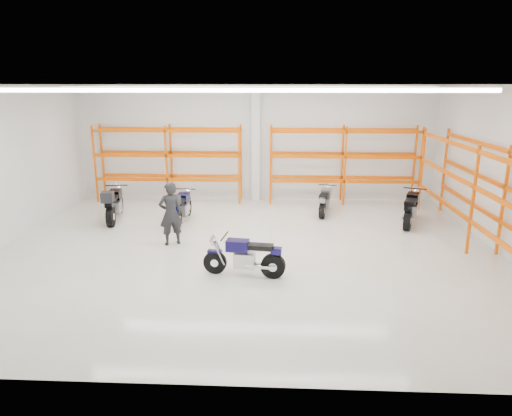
{
  "coord_description": "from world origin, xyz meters",
  "views": [
    {
      "loc": [
        0.86,
        -12.04,
        4.5
      ],
      "look_at": [
        0.26,
        0.5,
        1.09
      ],
      "focal_mm": 32.0,
      "sensor_mm": 36.0,
      "label": 1
    }
  ],
  "objects_px": {
    "motorcycle_back_a": "(114,205)",
    "motorcycle_back_b": "(181,208)",
    "structural_column": "(256,144)",
    "standing_man": "(171,214)",
    "motorcycle_back_d": "(411,209)",
    "motorcycle_main": "(248,258)",
    "motorcycle_back_c": "(325,202)"
  },
  "relations": [
    {
      "from": "motorcycle_back_b",
      "to": "structural_column",
      "type": "xyz_separation_m",
      "value": [
        2.34,
        3.38,
        1.71
      ]
    },
    {
      "from": "motorcycle_main",
      "to": "motorcycle_back_a",
      "type": "xyz_separation_m",
      "value": [
        -4.81,
        4.34,
        0.11
      ]
    },
    {
      "from": "motorcycle_back_d",
      "to": "structural_column",
      "type": "relative_size",
      "value": 0.48
    },
    {
      "from": "motorcycle_main",
      "to": "motorcycle_back_c",
      "type": "relative_size",
      "value": 1.04
    },
    {
      "from": "motorcycle_main",
      "to": "standing_man",
      "type": "height_order",
      "value": "standing_man"
    },
    {
      "from": "motorcycle_back_c",
      "to": "standing_man",
      "type": "height_order",
      "value": "standing_man"
    },
    {
      "from": "motorcycle_back_a",
      "to": "motorcycle_back_c",
      "type": "distance_m",
      "value": 7.32
    },
    {
      "from": "motorcycle_back_d",
      "to": "structural_column",
      "type": "height_order",
      "value": "structural_column"
    },
    {
      "from": "standing_man",
      "to": "structural_column",
      "type": "xyz_separation_m",
      "value": [
        2.18,
        5.44,
        1.32
      ]
    },
    {
      "from": "motorcycle_back_b",
      "to": "structural_column",
      "type": "bearing_deg",
      "value": 55.29
    },
    {
      "from": "motorcycle_back_c",
      "to": "motorcycle_back_d",
      "type": "height_order",
      "value": "motorcycle_back_d"
    },
    {
      "from": "motorcycle_back_d",
      "to": "motorcycle_back_a",
      "type": "bearing_deg",
      "value": -179.26
    },
    {
      "from": "motorcycle_back_a",
      "to": "motorcycle_back_c",
      "type": "bearing_deg",
      "value": 10.02
    },
    {
      "from": "motorcycle_back_a",
      "to": "motorcycle_back_b",
      "type": "relative_size",
      "value": 1.07
    },
    {
      "from": "motorcycle_back_d",
      "to": "structural_column",
      "type": "xyz_separation_m",
      "value": [
        -5.28,
        3.14,
        1.73
      ]
    },
    {
      "from": "motorcycle_back_c",
      "to": "motorcycle_back_b",
      "type": "bearing_deg",
      "value": -164.29
    },
    {
      "from": "standing_man",
      "to": "structural_column",
      "type": "distance_m",
      "value": 6.01
    },
    {
      "from": "motorcycle_main",
      "to": "structural_column",
      "type": "height_order",
      "value": "structural_column"
    },
    {
      "from": "motorcycle_back_a",
      "to": "motorcycle_back_d",
      "type": "relative_size",
      "value": 1.09
    },
    {
      "from": "standing_man",
      "to": "structural_column",
      "type": "relative_size",
      "value": 0.41
    },
    {
      "from": "motorcycle_main",
      "to": "motorcycle_back_b",
      "type": "distance_m",
      "value": 4.92
    },
    {
      "from": "motorcycle_back_d",
      "to": "motorcycle_main",
      "type": "bearing_deg",
      "value": -138.84
    },
    {
      "from": "motorcycle_back_a",
      "to": "motorcycle_back_b",
      "type": "height_order",
      "value": "motorcycle_back_a"
    },
    {
      "from": "standing_man",
      "to": "motorcycle_back_d",
      "type": "bearing_deg",
      "value": 170.0
    },
    {
      "from": "motorcycle_back_b",
      "to": "structural_column",
      "type": "height_order",
      "value": "structural_column"
    },
    {
      "from": "motorcycle_back_c",
      "to": "standing_man",
      "type": "xyz_separation_m",
      "value": [
        -4.75,
        -3.44,
        0.47
      ]
    },
    {
      "from": "motorcycle_main",
      "to": "motorcycle_back_c",
      "type": "bearing_deg",
      "value": 66.88
    },
    {
      "from": "motorcycle_back_b",
      "to": "standing_man",
      "type": "bearing_deg",
      "value": -85.68
    },
    {
      "from": "motorcycle_back_c",
      "to": "motorcycle_back_d",
      "type": "bearing_deg",
      "value": -22.91
    },
    {
      "from": "motorcycle_back_b",
      "to": "motorcycle_back_d",
      "type": "bearing_deg",
      "value": 1.75
    },
    {
      "from": "motorcycle_back_a",
      "to": "motorcycle_back_b",
      "type": "xyz_separation_m",
      "value": [
        2.31,
        -0.11,
        -0.04
      ]
    },
    {
      "from": "motorcycle_back_d",
      "to": "standing_man",
      "type": "relative_size",
      "value": 1.16
    }
  ]
}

